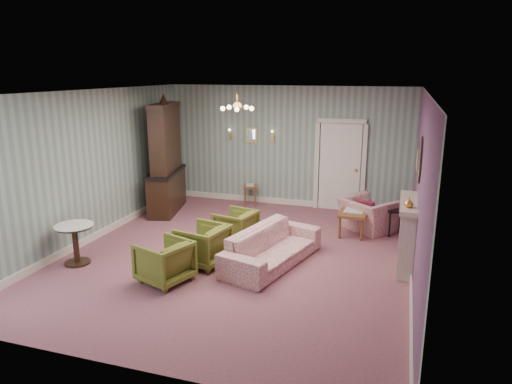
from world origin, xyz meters
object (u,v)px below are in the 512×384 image
(sofa_chintz, at_px, (272,241))
(olive_chair_a, at_px, (164,259))
(coffee_table, at_px, (354,221))
(fireplace, at_px, (407,234))
(side_table_black, at_px, (395,222))
(olive_chair_b, at_px, (203,243))
(wingback_chair, at_px, (368,209))
(olive_chair_c, at_px, (236,225))
(dresser, at_px, (165,155))
(pedestal_table, at_px, (76,244))

(sofa_chintz, bearing_deg, olive_chair_a, 145.08)
(coffee_table, bearing_deg, fireplace, -54.90)
(side_table_black, bearing_deg, olive_chair_a, -135.35)
(olive_chair_a, height_order, sofa_chintz, sofa_chintz)
(olive_chair_b, bearing_deg, coffee_table, 147.91)
(olive_chair_b, bearing_deg, olive_chair_a, -7.78)
(wingback_chair, bearing_deg, olive_chair_b, 85.42)
(olive_chair_c, bearing_deg, sofa_chintz, 63.20)
(dresser, bearing_deg, olive_chair_c, -45.69)
(sofa_chintz, bearing_deg, olive_chair_c, 65.74)
(olive_chair_a, xyz_separation_m, side_table_black, (3.39, 3.35, -0.10))
(olive_chair_a, xyz_separation_m, sofa_chintz, (1.42, 1.19, 0.05))
(olive_chair_a, height_order, wingback_chair, wingback_chair)
(side_table_black, bearing_deg, pedestal_table, -148.44)
(olive_chair_c, height_order, side_table_black, olive_chair_c)
(olive_chair_b, relative_size, pedestal_table, 1.08)
(sofa_chintz, relative_size, wingback_chair, 2.09)
(olive_chair_c, height_order, wingback_chair, wingback_chair)
(sofa_chintz, bearing_deg, dresser, 69.92)
(olive_chair_c, xyz_separation_m, coffee_table, (2.12, 1.25, -0.11))
(wingback_chair, relative_size, pedestal_table, 1.46)
(olive_chair_c, height_order, coffee_table, olive_chair_c)
(dresser, bearing_deg, side_table_black, -13.59)
(pedestal_table, bearing_deg, olive_chair_a, -5.36)
(dresser, relative_size, side_table_black, 4.90)
(fireplace, distance_m, pedestal_table, 5.63)
(wingback_chair, bearing_deg, fireplace, 152.68)
(sofa_chintz, relative_size, side_table_black, 3.94)
(wingback_chair, xyz_separation_m, dresser, (-4.63, -0.06, 0.89))
(fireplace, bearing_deg, side_table_black, 97.56)
(coffee_table, height_order, side_table_black, side_table_black)
(olive_chair_a, relative_size, pedestal_table, 1.05)
(olive_chair_b, relative_size, dresser, 0.29)
(sofa_chintz, bearing_deg, fireplace, -60.17)
(olive_chair_a, distance_m, sofa_chintz, 1.85)
(olive_chair_a, distance_m, dresser, 4.01)
(sofa_chintz, xyz_separation_m, fireplace, (2.19, 0.58, 0.16))
(coffee_table, bearing_deg, olive_chair_c, -149.56)
(olive_chair_c, bearing_deg, coffee_table, 132.92)
(wingback_chair, xyz_separation_m, fireplace, (0.77, -1.74, 0.13))
(dresser, relative_size, pedestal_table, 3.78)
(fireplace, bearing_deg, olive_chair_b, -163.99)
(olive_chair_b, xyz_separation_m, pedestal_table, (-2.08, -0.65, -0.03))
(wingback_chair, bearing_deg, olive_chair_c, 71.79)
(olive_chair_b, distance_m, side_table_black, 4.01)
(olive_chair_b, bearing_deg, fireplace, 117.65)
(olive_chair_b, xyz_separation_m, fireplace, (3.31, 0.95, 0.20))
(olive_chair_b, distance_m, coffee_table, 3.32)
(olive_chair_b, height_order, sofa_chintz, sofa_chintz)
(olive_chair_b, xyz_separation_m, sofa_chintz, (1.13, 0.37, 0.04))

